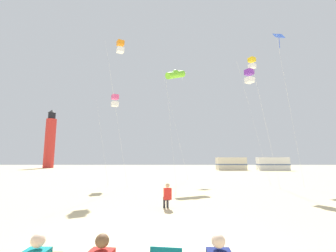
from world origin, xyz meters
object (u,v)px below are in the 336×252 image
Objects in this scene: kite_diamond_blue at (280,43)px; kite_flyer_standing at (167,195)px; kite_box_rainbow at (115,101)px; kite_diamond_white at (181,76)px; kite_box_orange at (121,47)px; kite_box_gold at (252,63)px; rv_van_cream at (231,164)px; rv_van_white at (273,164)px; kite_box_violet at (250,76)px; kite_tube_lime at (176,74)px; lighthouse_distant at (50,140)px.

kite_flyer_standing is at bearing -139.73° from kite_diamond_blue.
kite_diamond_white is at bearing 45.75° from kite_box_rainbow.
kite_box_gold is (13.30, 2.32, -0.61)m from kite_box_orange.
rv_van_cream is at bearing 79.76° from kite_box_gold.
kite_box_orange is at bearing -127.72° from rv_van_white.
kite_box_rainbow is 0.62× the size of kite_diamond_blue.
kite_flyer_standing is 13.34m from kite_box_violet.
rv_van_cream is (7.12, 33.08, -7.80)m from kite_box_violet.
kite_diamond_white is (1.78, 18.06, 12.52)m from kite_flyer_standing.
kite_flyer_standing is at bearing -112.84° from rv_van_cream.
kite_box_gold reaches higher than kite_box_violet.
kite_tube_lime is at bearing -107.46° from kite_flyer_standing.
kite_box_rainbow is at bearing -168.84° from kite_tube_lime.
kite_diamond_white is at bearing -109.20° from kite_flyer_standing.
kite_box_orange reaches higher than kite_box_gold.
kite_box_orange is at bearing -124.53° from rv_van_cream.
kite_diamond_blue is at bearing -8.18° from kite_box_rainbow.
kite_box_rainbow is at bearing -126.66° from rv_van_cream.
kite_box_rainbow is 0.67× the size of kite_box_gold.
kite_tube_lime is at bearing -51.00° from lighthouse_distant.
kite_diamond_white reaches higher than kite_tube_lime.
kite_diamond_white reaches higher than rv_van_cream.
kite_flyer_standing is 0.10× the size of kite_tube_lime.
kite_box_violet is (12.06, -3.39, 1.21)m from kite_box_rainbow.
rv_van_cream is at bearing 65.17° from kite_tube_lime.
kite_box_orange is 0.98× the size of kite_diamond_blue.
kite_box_gold is at bearing -41.61° from kite_diamond_white.
kite_box_orange is 12.11m from kite_box_violet.
kite_diamond_white is 2.14× the size of rv_van_cream.
rv_van_white is (21.75, 27.08, -9.72)m from kite_tube_lime.
kite_diamond_white is 1.10× the size of kite_box_gold.
kite_diamond_white reaches higher than kite_box_rainbow.
kite_tube_lime is (-0.96, -5.95, -2.02)m from kite_diamond_white.
kite_tube_lime is at bearing -118.63° from rv_van_cream.
lighthouse_distant is (-35.57, 36.79, -5.30)m from kite_diamond_white.
kite_box_violet reaches higher than rv_van_white.
kite_box_orange is 2.04× the size of rv_van_cream.
kite_flyer_standing is at bearing -64.71° from kite_box_orange.
kite_diamond_white is 1.05× the size of kite_box_orange.
kite_box_violet is 7.84m from kite_tube_lime.
kite_box_orange reaches higher than kite_box_rainbow.
kite_tube_lime reaches higher than rv_van_cream.
kite_diamond_blue is 34.10m from rv_van_cream.
kite_diamond_blue is (8.50, -9.35, -0.30)m from kite_diamond_white.
rv_van_cream is at bearing -16.58° from lighthouse_distant.
kite_tube_lime is 0.70× the size of lighthouse_distant.
kite_diamond_blue is at bearing -64.72° from kite_box_gold.
kite_diamond_white reaches higher than kite_box_orange.
lighthouse_distant reaches higher than rv_van_cream.
kite_box_orange is 41.77m from rv_van_white.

